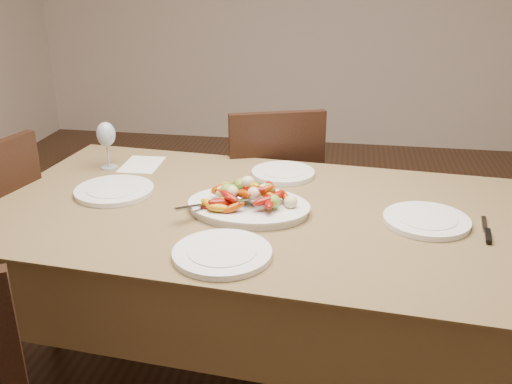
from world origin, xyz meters
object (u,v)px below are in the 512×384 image
object	(u,v)px
chair_far	(268,198)
plate_left	(114,191)
wine_glass	(107,144)
dining_table	(256,303)
plate_right	(426,221)
serving_platter	(249,208)
plate_near	(222,254)
plate_far	(283,173)

from	to	relation	value
chair_far	plate_left	distance (m)	0.90
wine_glass	plate_left	bearing A→B (deg)	-63.35
dining_table	plate_right	world-z (taller)	plate_right
serving_platter	plate_left	distance (m)	0.52
dining_table	plate_right	xyz separation A→B (m)	(0.56, -0.02, 0.39)
chair_far	wine_glass	distance (m)	0.84
serving_platter	plate_near	bearing A→B (deg)	-93.25
dining_table	chair_far	size ratio (longest dim) A/B	1.94
serving_platter	plate_right	bearing A→B (deg)	0.37
plate_far	plate_near	size ratio (longest dim) A/B	0.86
chair_far	plate_far	bearing A→B (deg)	86.36
chair_far	serving_platter	distance (m)	0.84
plate_right	plate_near	distance (m)	0.69
chair_far	plate_right	bearing A→B (deg)	109.60
plate_far	wine_glass	size ratio (longest dim) A/B	1.21
plate_left	chair_far	bearing A→B (deg)	56.54
serving_platter	plate_right	distance (m)	0.58
dining_table	serving_platter	size ratio (longest dim) A/B	4.54
chair_far	plate_near	bearing A→B (deg)	72.12
serving_platter	wine_glass	distance (m)	0.72
chair_far	dining_table	bearing A→B (deg)	75.75
plate_left	wine_glass	distance (m)	0.30
plate_left	plate_right	distance (m)	1.10
chair_far	plate_far	world-z (taller)	chair_far
plate_near	wine_glass	xyz separation A→B (m)	(-0.62, 0.65, 0.09)
plate_near	wine_glass	size ratio (longest dim) A/B	1.40
wine_glass	plate_far	bearing A→B (deg)	2.58
plate_right	plate_near	world-z (taller)	same
wine_glass	dining_table	bearing A→B (deg)	-24.77
dining_table	serving_platter	distance (m)	0.39
dining_table	plate_near	xyz separation A→B (m)	(-0.04, -0.35, 0.39)
plate_right	plate_far	size ratio (longest dim) A/B	1.11
chair_far	plate_far	xyz separation A→B (m)	(0.12, -0.42, 0.29)
plate_near	wine_glass	world-z (taller)	wine_glass
plate_far	wine_glass	distance (m)	0.72
chair_far	plate_right	size ratio (longest dim) A/B	3.44
plate_left	plate_right	world-z (taller)	same
plate_far	dining_table	bearing A→B (deg)	-98.73
plate_near	dining_table	bearing A→B (deg)	83.49
plate_far	plate_near	distance (m)	0.69
plate_left	plate_far	bearing A→B (deg)	25.83
dining_table	chair_far	world-z (taller)	chair_far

